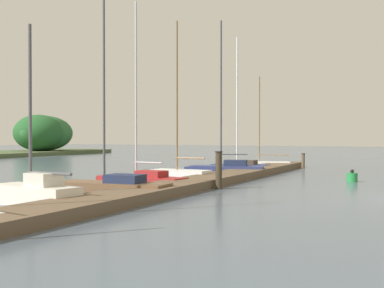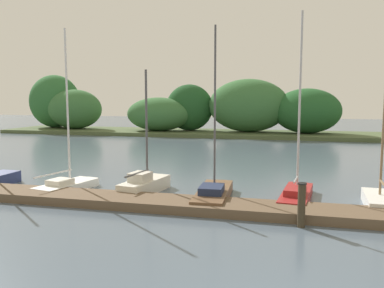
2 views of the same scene
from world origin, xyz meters
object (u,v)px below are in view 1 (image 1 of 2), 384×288
object	(u,v)px
mooring_piling_1	(219,170)
channel_buoy_0	(352,177)
sailboat_8	(261,164)
mooring_piling_2	(303,161)
sailboat_5	(178,172)
sailboat_2	(34,191)
sailboat_7	(239,165)
sailboat_4	(140,178)
sailboat_3	(109,186)
sailboat_6	(224,167)

from	to	relation	value
mooring_piling_1	channel_buoy_0	bearing A→B (deg)	-38.12
sailboat_8	mooring_piling_2	bearing A→B (deg)	172.96
sailboat_5	channel_buoy_0	distance (m)	7.86
sailboat_2	sailboat_7	world-z (taller)	sailboat_7
sailboat_7	channel_buoy_0	bearing A→B (deg)	143.01
mooring_piling_2	channel_buoy_0	bearing A→B (deg)	-153.75
sailboat_4	mooring_piling_2	xyz separation A→B (m)	(13.90, -3.59, 0.14)
sailboat_4	channel_buoy_0	size ratio (longest dim) A/B	13.44
sailboat_4	mooring_piling_1	distance (m)	3.50
sailboat_4	mooring_piling_1	xyz separation A→B (m)	(0.12, -3.48, 0.40)
sailboat_3	sailboat_2	bearing A→B (deg)	77.26
sailboat_4	sailboat_8	world-z (taller)	sailboat_4
mooring_piling_1	sailboat_4	bearing A→B (deg)	92.02
sailboat_5	sailboat_8	xyz separation A→B (m)	(10.47, -0.69, -0.12)
sailboat_8	sailboat_6	bearing A→B (deg)	76.92
sailboat_2	sailboat_8	xyz separation A→B (m)	(20.10, -0.74, -0.16)
mooring_piling_2	channel_buoy_0	size ratio (longest dim) A/B	1.68
sailboat_5	sailboat_7	size ratio (longest dim) A/B	0.94
sailboat_3	sailboat_6	xyz separation A→B (m)	(10.29, -0.29, 0.08)
sailboat_6	sailboat_7	xyz separation A→B (m)	(3.43, 0.39, -0.04)
sailboat_6	mooring_piling_1	world-z (taller)	sailboat_6
sailboat_3	sailboat_7	world-z (taller)	sailboat_7
sailboat_8	mooring_piling_2	xyz separation A→B (m)	(0.32, -2.66, 0.23)
sailboat_7	mooring_piling_2	distance (m)	4.59
sailboat_3	sailboat_8	distance (m)	16.90
sailboat_3	sailboat_6	size ratio (longest dim) A/B	0.88
sailboat_3	sailboat_5	distance (m)	6.45
sailboat_2	sailboat_5	bearing A→B (deg)	-80.63
sailboat_6	mooring_piling_2	bearing A→B (deg)	-123.89
mooring_piling_1	mooring_piling_2	bearing A→B (deg)	-0.45
sailboat_3	sailboat_7	xyz separation A→B (m)	(13.72, 0.10, 0.04)
sailboat_3	sailboat_8	world-z (taller)	sailboat_3
sailboat_2	sailboat_7	xyz separation A→B (m)	(16.91, -0.44, -0.05)
sailboat_3	sailboat_5	bearing A→B (deg)	-88.91
channel_buoy_0	sailboat_4	bearing A→B (deg)	125.61
sailboat_7	mooring_piling_1	size ratio (longest dim) A/B	5.34
sailboat_6	sailboat_2	bearing A→B (deg)	72.91
sailboat_4	channel_buoy_0	xyz separation A→B (m)	(5.53, -7.72, -0.13)
sailboat_7	channel_buoy_0	xyz separation A→B (m)	(-4.87, -7.09, -0.15)
sailboat_4	sailboat_7	distance (m)	10.42
sailboat_5	sailboat_4	bearing A→B (deg)	88.65
sailboat_2	sailboat_7	distance (m)	16.92
sailboat_6	sailboat_8	size ratio (longest dim) A/B	1.39
sailboat_2	sailboat_4	size ratio (longest dim) A/B	0.71
channel_buoy_0	sailboat_3	bearing A→B (deg)	141.68
sailboat_8	mooring_piling_2	distance (m)	2.69
sailboat_3	sailboat_8	size ratio (longest dim) A/B	1.22
mooring_piling_1	channel_buoy_0	xyz separation A→B (m)	(5.40, -4.24, -0.53)
sailboat_5	sailboat_6	world-z (taller)	sailboat_6
sailboat_5	sailboat_6	xyz separation A→B (m)	(3.86, -0.78, 0.03)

